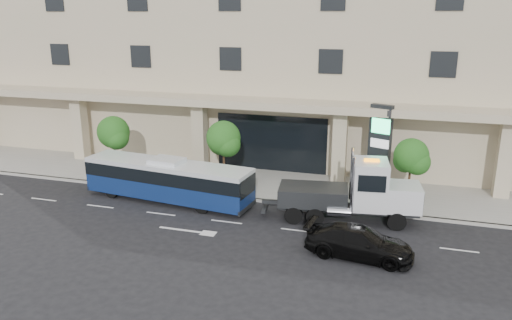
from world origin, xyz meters
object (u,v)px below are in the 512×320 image
(city_bus, at_px, (168,179))
(tow_truck, at_px, (355,193))
(signage_pylon, at_px, (379,147))
(black_sedan, at_px, (359,242))

(city_bus, distance_m, tow_truck, 11.20)
(tow_truck, xyz_separation_m, signage_pylon, (0.90, 5.13, 1.34))
(tow_truck, distance_m, black_sedan, 4.37)
(black_sedan, relative_size, signage_pylon, 0.92)
(black_sedan, height_order, signage_pylon, signage_pylon)
(tow_truck, bearing_deg, signage_pylon, 72.29)
(city_bus, bearing_deg, signage_pylon, 30.29)
(signage_pylon, bearing_deg, tow_truck, -78.11)
(city_bus, bearing_deg, tow_truck, 7.48)
(black_sedan, bearing_deg, city_bus, 77.13)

